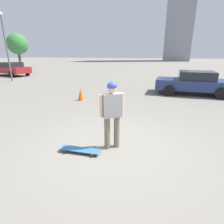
# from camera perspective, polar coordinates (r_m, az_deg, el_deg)

# --- Properties ---
(ground_plane) EXTENTS (220.00, 220.00, 0.00)m
(ground_plane) POSITION_cam_1_polar(r_m,az_deg,el_deg) (4.51, 0.00, -11.35)
(ground_plane) COLOR gray
(person) EXTENTS (0.44, 0.48, 1.66)m
(person) POSITION_cam_1_polar(r_m,az_deg,el_deg) (4.11, 0.00, 0.67)
(person) COLOR #7A6B56
(person) RESTS_ON ground_plane
(skateboard) EXTENTS (0.37, 1.02, 0.08)m
(skateboard) POSITION_cam_1_polar(r_m,az_deg,el_deg) (4.32, -10.38, -12.03)
(skateboard) COLOR #336693
(skateboard) RESTS_ON ground_plane
(car_parked_near) EXTENTS (2.08, 4.21, 1.32)m
(car_parked_near) POSITION_cam_1_polar(r_m,az_deg,el_deg) (11.29, 25.18, 8.74)
(car_parked_near) COLOR navy
(car_parked_near) RESTS_ON ground_plane
(car_parked_far) EXTENTS (2.52, 4.60, 1.44)m
(car_parked_far) POSITION_cam_1_polar(r_m,az_deg,el_deg) (22.39, -30.07, 12.13)
(car_parked_far) COLOR maroon
(car_parked_far) RESTS_ON ground_plane
(tree_distant) EXTENTS (3.64, 3.64, 5.87)m
(tree_distant) POSITION_cam_1_polar(r_m,az_deg,el_deg) (38.30, -28.50, 18.91)
(tree_distant) COLOR brown
(tree_distant) RESTS_ON ground_plane
(traffic_cone) EXTENTS (0.32, 0.32, 0.60)m
(traffic_cone) POSITION_cam_1_polar(r_m,az_deg,el_deg) (9.05, -10.15, 5.69)
(traffic_cone) COLOR orange
(traffic_cone) RESTS_ON ground_plane
(lamp_post) EXTENTS (0.28, 0.28, 5.41)m
(lamp_post) POSITION_cam_1_polar(r_m,az_deg,el_deg) (17.77, -31.44, 18.90)
(lamp_post) COLOR #59595E
(lamp_post) RESTS_ON ground_plane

